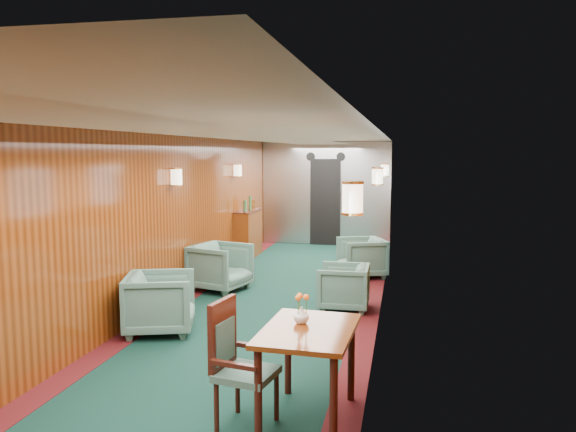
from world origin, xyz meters
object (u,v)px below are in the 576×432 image
object	(u,v)px
armchair_right_near	(343,287)
armchair_left_far	(220,267)
dining_table	(308,343)
credenza	(248,233)
armchair_right_far	(362,257)
armchair_left_near	(160,303)
side_chair	(236,358)

from	to	relation	value
armchair_right_near	armchair_left_far	bearing A→B (deg)	-109.84
dining_table	armchair_left_far	world-z (taller)	dining_table
credenza	armchair_right_far	bearing A→B (deg)	-30.02
credenza	armchair_left_far	bearing A→B (deg)	-83.04
armchair_left_near	armchair_right_near	xyz separation A→B (m)	(2.04, 1.43, -0.05)
credenza	armchair_right_near	distance (m)	4.20
dining_table	side_chair	xyz separation A→B (m)	(-0.55, -0.19, -0.10)
armchair_left_near	armchair_right_near	distance (m)	2.49
armchair_left_far	armchair_left_near	bearing A→B (deg)	-165.40
armchair_right_far	dining_table	bearing A→B (deg)	-21.40
dining_table	armchair_left_far	size ratio (longest dim) A/B	1.30
armchair_right_far	side_chair	bearing A→B (deg)	-27.05
armchair_left_far	armchair_right_far	xyz separation A→B (m)	(2.09, 1.38, -0.02)
dining_table	armchair_left_near	world-z (taller)	dining_table
side_chair	armchair_left_far	size ratio (longest dim) A/B	1.24
side_chair	credenza	distance (m)	7.17
armchair_left_near	armchair_right_near	bearing A→B (deg)	-72.47
armchair_left_near	armchair_left_far	world-z (taller)	armchair_left_far
credenza	armchair_right_far	distance (m)	2.81
side_chair	armchair_right_near	bearing A→B (deg)	92.74
credenza	armchair_right_far	size ratio (longest dim) A/B	1.66
armchair_right_far	credenza	bearing A→B (deg)	-141.15
side_chair	armchair_right_far	bearing A→B (deg)	94.75
armchair_right_near	armchair_right_far	distance (m)	2.08
armchair_right_near	credenza	bearing A→B (deg)	-146.73
dining_table	armchair_right_far	world-z (taller)	dining_table
side_chair	armchair_right_far	size ratio (longest dim) A/B	1.33
armchair_left_near	side_chair	bearing A→B (deg)	-159.73
armchair_left_near	armchair_right_far	world-z (taller)	armchair_left_near
credenza	armchair_right_near	xyz separation A→B (m)	(2.34, -3.48, -0.18)
dining_table	armchair_right_far	bearing A→B (deg)	92.74
credenza	armchair_left_near	distance (m)	4.92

